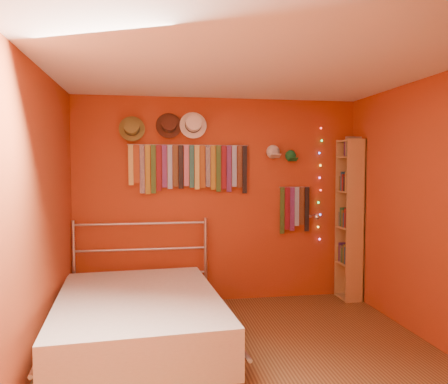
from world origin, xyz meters
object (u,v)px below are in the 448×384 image
reading_lamp (316,217)px  tie_rack (190,166)px  bed (139,317)px  bookshelf (353,218)px

reading_lamp → tie_rack: bearing=174.2°
reading_lamp → bed: (-2.12, -0.97, -0.81)m
tie_rack → bed: tie_rack is taller
tie_rack → reading_lamp: bearing=-5.8°
reading_lamp → bookshelf: bookshelf is taller
bookshelf → bed: (-2.61, -0.97, -0.78)m
bookshelf → bed: 2.89m
reading_lamp → bookshelf: size_ratio=0.14×
tie_rack → bookshelf: size_ratio=0.72×
tie_rack → reading_lamp: 1.67m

